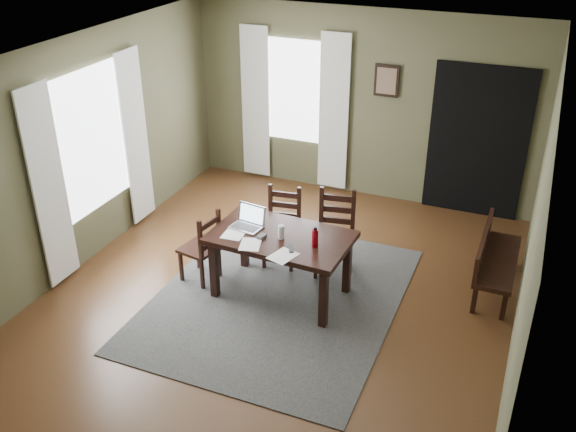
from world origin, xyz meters
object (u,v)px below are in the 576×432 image
at_px(laptop, 249,221).
at_px(dining_table, 281,243).
at_px(chair_end, 202,248).
at_px(water_bottle, 315,238).
at_px(chair_back_right, 335,234).
at_px(bench, 493,256).
at_px(chair_back_left, 282,227).

bearing_deg(laptop, dining_table, 0.05).
xyz_separation_m(chair_end, water_bottle, (1.37, -0.01, 0.43)).
distance_m(chair_back_right, bench, 1.80).
bearing_deg(chair_back_right, dining_table, -128.97).
bearing_deg(chair_back_right, chair_end, -159.85).
height_order(dining_table, bench, dining_table).
xyz_separation_m(chair_back_left, water_bottle, (0.69, -0.75, 0.41)).
bearing_deg(dining_table, bench, 27.70).
height_order(chair_back_right, water_bottle, chair_back_right).
distance_m(dining_table, chair_back_right, 0.82).
xyz_separation_m(chair_end, bench, (3.10, 1.10, -0.01)).
xyz_separation_m(dining_table, chair_end, (-0.95, -0.08, -0.24)).
relative_size(dining_table, chair_back_right, 1.53).
bearing_deg(chair_end, laptop, 114.27).
bearing_deg(laptop, chair_end, -157.84).
bearing_deg(chair_end, dining_table, 104.83).
bearing_deg(laptop, chair_back_left, 84.96).
xyz_separation_m(chair_back_left, laptop, (-0.14, -0.61, 0.36)).
relative_size(chair_back_right, bench, 0.79).
bearing_deg(bench, chair_back_left, 98.22).
relative_size(chair_end, chair_back_left, 0.94).
distance_m(dining_table, water_bottle, 0.48).
relative_size(dining_table, chair_end, 1.74).
height_order(dining_table, laptop, laptop).
bearing_deg(dining_table, laptop, 174.47).
bearing_deg(water_bottle, chair_back_left, 132.73).
distance_m(chair_back_right, laptop, 1.08).
relative_size(chair_end, water_bottle, 3.82).
distance_m(dining_table, laptop, 0.44).
relative_size(chair_back_right, laptop, 2.69).
height_order(dining_table, water_bottle, water_bottle).
relative_size(chair_back_left, water_bottle, 4.08).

